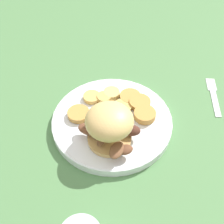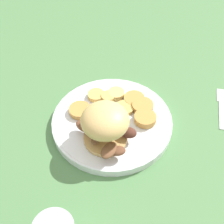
{
  "view_description": "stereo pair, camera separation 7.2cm",
  "coord_description": "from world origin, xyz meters",
  "views": [
    {
      "loc": [
        0.36,
        0.33,
        0.59
      ],
      "look_at": [
        0.0,
        0.0,
        0.05
      ],
      "focal_mm": 50.0,
      "sensor_mm": 36.0,
      "label": 1
    },
    {
      "loc": [
        0.3,
        0.37,
        0.59
      ],
      "look_at": [
        0.0,
        0.0,
        0.05
      ],
      "focal_mm": 50.0,
      "sensor_mm": 36.0,
      "label": 2
    }
  ],
  "objects": [
    {
      "name": "potato_round_1",
      "position": [
        -0.06,
        0.05,
        0.03
      ],
      "size": [
        0.05,
        0.05,
        0.02
      ],
      "primitive_type": "cylinder",
      "color": "#BC8942",
      "rests_on": "dinner_plate"
    },
    {
      "name": "fork",
      "position": [
        -0.25,
        0.13,
        0.0
      ],
      "size": [
        0.12,
        0.1,
        0.0
      ],
      "color": "silver",
      "rests_on": "ground_plane"
    },
    {
      "name": "potato_round_0",
      "position": [
        -0.03,
        -0.06,
        0.03
      ],
      "size": [
        0.04,
        0.04,
        0.01
      ],
      "primitive_type": "cylinder",
      "color": "tan",
      "rests_on": "dinner_plate"
    },
    {
      "name": "ground_plane",
      "position": [
        0.0,
        0.0,
        0.0
      ],
      "size": [
        4.0,
        4.0,
        0.0
      ],
      "primitive_type": "plane",
      "color": "#4C7A47"
    },
    {
      "name": "potato_round_3",
      "position": [
        -0.02,
        -0.08,
        0.03
      ],
      "size": [
        0.04,
        0.04,
        0.01
      ],
      "primitive_type": "cylinder",
      "color": "tan",
      "rests_on": "dinner_plate"
    },
    {
      "name": "potato_round_2",
      "position": [
        -0.06,
        -0.05,
        0.03
      ],
      "size": [
        0.04,
        0.04,
        0.01
      ],
      "primitive_type": "cylinder",
      "color": "#DBB766",
      "rests_on": "dinner_plate"
    },
    {
      "name": "sandwich",
      "position": [
        0.05,
        0.04,
        0.07
      ],
      "size": [
        0.11,
        0.14,
        0.1
      ],
      "color": "tan",
      "rests_on": "dinner_plate"
    },
    {
      "name": "potato_round_6",
      "position": [
        -0.04,
        -0.01,
        0.03
      ],
      "size": [
        0.05,
        0.05,
        0.01
      ],
      "primitive_type": "cylinder",
      "color": "tan",
      "rests_on": "dinner_plate"
    },
    {
      "name": "potato_round_7",
      "position": [
        -0.08,
        0.02,
        0.03
      ],
      "size": [
        0.05,
        0.05,
        0.01
      ],
      "primitive_type": "cylinder",
      "color": "#BC8942",
      "rests_on": "dinner_plate"
    },
    {
      "name": "potato_round_4",
      "position": [
        -0.08,
        -0.01,
        0.03
      ],
      "size": [
        0.05,
        0.05,
        0.01
      ],
      "primitive_type": "cylinder",
      "color": "#BC8942",
      "rests_on": "dinner_plate"
    },
    {
      "name": "dinner_plate",
      "position": [
        0.0,
        0.0,
        0.01
      ],
      "size": [
        0.29,
        0.29,
        0.02
      ],
      "color": "white",
      "rests_on": "ground_plane"
    },
    {
      "name": "potato_round_5",
      "position": [
        0.05,
        -0.07,
        0.03
      ],
      "size": [
        0.05,
        0.05,
        0.01
      ],
      "primitive_type": "cylinder",
      "color": "#BC8942",
      "rests_on": "dinner_plate"
    }
  ]
}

